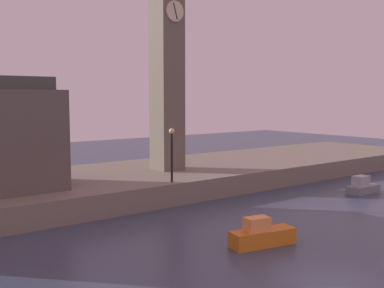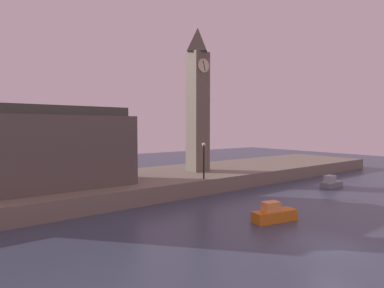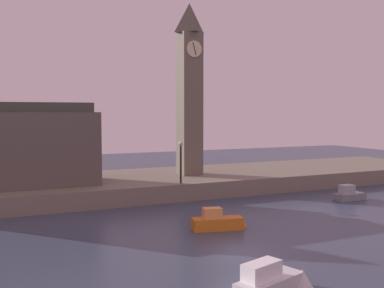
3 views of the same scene
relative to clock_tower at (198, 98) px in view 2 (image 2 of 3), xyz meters
name	(u,v)px [view 2 (image 2 of 3)]	position (x,y,z in m)	size (l,w,h in m)	color
ground_plane	(333,247)	(-5.80, -19.51, -9.96)	(120.00, 120.00, 0.00)	#384256
far_embankment	(152,182)	(-5.80, 0.49, -9.21)	(70.00, 12.00, 1.50)	slate
clock_tower	(198,98)	(0.00, 0.00, 0.00)	(2.21, 2.26, 16.42)	#6B6051
parliament_hall	(46,148)	(-16.36, -0.51, -5.06)	(13.22, 5.56, 9.77)	#5B544C
streetlamp	(204,156)	(-2.97, -4.77, -6.20)	(0.36, 0.36, 3.59)	black
boat_patrol_orange	(276,214)	(-4.35, -14.60, -9.46)	(3.90, 1.66, 1.46)	orange
boat_cruiser_grey	(332,183)	(10.64, -10.55, -9.52)	(3.24, 1.20, 1.36)	gray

